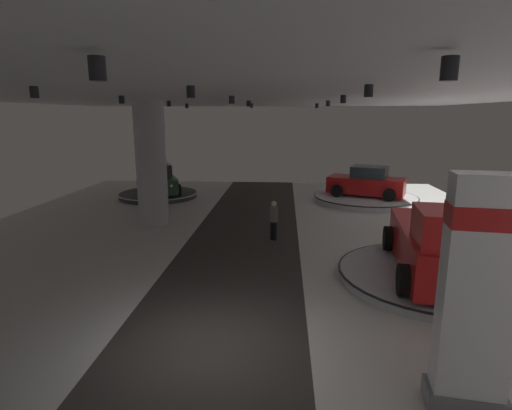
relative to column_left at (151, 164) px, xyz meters
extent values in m
cube|color=silver|center=(4.35, -9.94, -2.77)|extent=(24.00, 44.00, 0.05)
cube|color=#383330|center=(4.35, -9.94, -2.75)|extent=(4.40, 44.00, 0.01)
cube|color=silver|center=(4.35, -9.94, 2.80)|extent=(24.00, 44.00, 0.10)
cylinder|color=black|center=(1.20, -10.09, 2.57)|extent=(0.16, 0.16, 0.22)
cylinder|color=black|center=(1.30, -6.12, 2.57)|extent=(0.16, 0.16, 0.22)
cylinder|color=black|center=(1.45, -1.85, 2.57)|extent=(0.16, 0.16, 0.22)
cylinder|color=black|center=(1.16, 2.33, 2.57)|extent=(0.16, 0.16, 0.22)
cylinder|color=black|center=(4.21, -13.91, 2.57)|extent=(0.16, 0.16, 0.22)
cylinder|color=black|center=(4.18, -9.99, 2.57)|extent=(0.16, 0.16, 0.22)
cylinder|color=black|center=(4.42, -5.85, 2.57)|extent=(0.16, 0.16, 0.22)
cylinder|color=black|center=(4.54, -1.79, 2.57)|extent=(0.16, 0.16, 0.22)
cylinder|color=black|center=(4.33, 2.23, 2.57)|extent=(0.16, 0.16, 0.22)
cylinder|color=black|center=(7.47, -13.68, 2.57)|extent=(0.16, 0.16, 0.22)
cylinder|color=black|center=(7.44, -10.08, 2.57)|extent=(0.16, 0.16, 0.22)
cylinder|color=black|center=(7.54, -6.04, 2.57)|extent=(0.16, 0.16, 0.22)
cylinder|color=black|center=(7.56, -1.77, 2.57)|extent=(0.16, 0.16, 0.22)
cylinder|color=black|center=(7.46, 2.37, 2.57)|extent=(0.16, 0.16, 0.22)
cylinder|color=silver|center=(0.00, 0.00, 0.00)|extent=(1.35, 1.35, 5.50)
cube|color=slate|center=(9.07, -11.47, -2.58)|extent=(1.34, 0.82, 0.35)
cube|color=white|center=(9.07, -11.47, -0.55)|extent=(1.17, 0.71, 3.70)
cube|color=red|center=(9.07, -11.47, 0.63)|extent=(1.19, 0.74, 0.36)
cylinder|color=#333338|center=(-1.68, 5.99, -2.61)|extent=(4.60, 4.60, 0.29)
cylinder|color=white|center=(-1.68, 5.99, -2.49)|extent=(4.69, 4.69, 0.05)
cube|color=#2D5638|center=(-1.68, 5.99, -1.85)|extent=(3.38, 4.57, 0.90)
cube|color=#2D3842|center=(-1.74, 6.13, -1.10)|extent=(2.21, 2.38, 0.70)
cylinder|color=black|center=(-0.17, 5.11, -2.12)|extent=(0.48, 0.71, 0.68)
cylinder|color=black|center=(-1.99, 4.28, -2.12)|extent=(0.48, 0.71, 0.68)
cylinder|color=black|center=(-1.36, 7.71, -2.12)|extent=(0.48, 0.71, 0.68)
cylinder|color=black|center=(-3.18, 6.88, -2.12)|extent=(0.48, 0.71, 0.68)
sphere|color=white|center=(-0.37, 4.33, -1.74)|extent=(0.18, 0.18, 0.18)
sphere|color=white|center=(-1.27, 3.92, -1.74)|extent=(0.18, 0.18, 0.18)
cylinder|color=#B7B7BC|center=(10.49, -5.97, -2.60)|extent=(5.56, 5.57, 0.30)
cylinder|color=black|center=(10.49, -5.97, -2.48)|extent=(5.68, 5.68, 0.05)
cube|color=red|center=(10.49, -5.97, -1.70)|extent=(2.79, 5.53, 1.20)
cube|color=red|center=(10.26, -7.66, -0.65)|extent=(2.11, 1.94, 1.00)
cube|color=#28333D|center=(10.33, -7.15, -0.65)|extent=(1.74, 0.31, 0.75)
cylinder|color=black|center=(11.41, -7.97, -2.03)|extent=(0.39, 0.87, 0.84)
cylinder|color=black|center=(9.08, -7.65, -2.03)|extent=(0.39, 0.87, 0.84)
cylinder|color=black|center=(11.91, -4.29, -2.03)|extent=(0.39, 0.87, 0.84)
cylinder|color=black|center=(9.58, -3.98, -2.03)|extent=(0.39, 0.87, 0.84)
cylinder|color=silver|center=(10.62, 5.52, -2.57)|extent=(5.73, 5.73, 0.35)
cylinder|color=black|center=(10.62, 5.52, -2.43)|extent=(5.85, 5.85, 0.05)
cube|color=red|center=(10.62, 5.52, -1.79)|extent=(4.57, 3.20, 0.90)
cube|color=#2D3842|center=(10.76, 5.47, -1.04)|extent=(2.34, 2.14, 0.70)
cylinder|color=black|center=(8.93, 5.11, -2.06)|extent=(0.71, 0.45, 0.68)
cylinder|color=black|center=(9.65, 6.97, -2.06)|extent=(0.71, 0.45, 0.68)
cylinder|color=black|center=(11.59, 4.07, -2.06)|extent=(0.71, 0.45, 0.68)
cylinder|color=black|center=(12.31, 5.93, -2.06)|extent=(0.71, 0.45, 0.68)
sphere|color=white|center=(8.52, 5.81, -1.67)|extent=(0.18, 0.18, 0.18)
sphere|color=white|center=(8.88, 6.73, -1.67)|extent=(0.18, 0.18, 0.18)
cylinder|color=black|center=(5.63, -2.19, -2.35)|extent=(0.14, 0.14, 0.80)
cylinder|color=black|center=(5.49, -2.08, -2.35)|extent=(0.14, 0.14, 0.80)
cylinder|color=#6B665B|center=(5.56, -2.14, -1.69)|extent=(0.32, 0.32, 0.62)
sphere|color=beige|center=(5.56, -2.14, -1.27)|extent=(0.22, 0.22, 0.22)
camera|label=1|loc=(5.96, -17.75, 2.15)|focal=28.52mm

